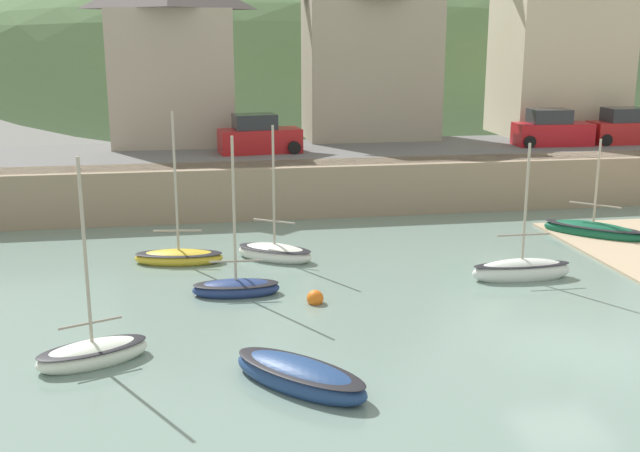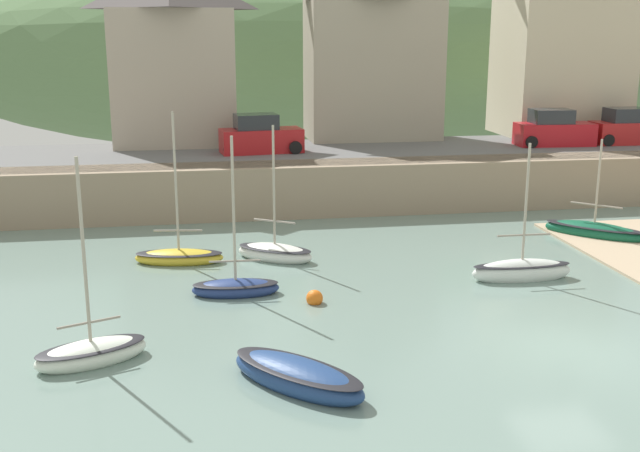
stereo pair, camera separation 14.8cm
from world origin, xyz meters
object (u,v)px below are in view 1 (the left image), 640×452
Objects in this scene: motorboat_with_cabin at (300,376)px; parked_car_near_slipway at (259,137)px; sailboat_nearest_shore at (593,231)px; parked_car_by_wall at (552,130)px; waterfront_building_right at (561,38)px; waterfront_building_centre at (371,45)px; sailboat_blue_trim at (93,353)px; fishing_boat_green at (521,270)px; parked_car_end_of_row at (626,129)px; mooring_buoy at (315,298)px; sailboat_white_hull at (275,252)px; rowboat_small_beached at (236,287)px; sailboat_tall_mast at (179,256)px; waterfront_building_left at (171,53)px.

parked_car_near_slipway is at bearing 134.41° from motorboat_with_cabin.
parked_car_by_wall is (2.82, 9.99, 2.93)m from sailboat_nearest_shore.
waterfront_building_right is 2.96× the size of motorboat_with_cabin.
waterfront_building_centre is 1.85× the size of sailboat_blue_trim.
fishing_boat_green is 16.96m from parked_car_near_slipway.
fishing_boat_green is 1.21× the size of parked_car_end_of_row.
parked_car_near_slipway is at bearing 50.17° from sailboat_blue_trim.
sailboat_blue_trim is at bearing -160.77° from fishing_boat_green.
parked_car_end_of_row is (20.23, 0.00, 0.00)m from parked_car_near_slipway.
motorboat_with_cabin is 5.89m from mooring_buoy.
waterfront_building_centre is 19.12× the size of mooring_buoy.
sailboat_white_hull is at bearing -115.16° from waterfront_building_centre.
sailboat_white_hull is at bearing -140.30° from waterfront_building_right.
waterfront_building_centre reaches higher than parked_car_near_slipway.
waterfront_building_centre is 11.02m from parked_car_by_wall.
rowboat_small_beached is at bearing -114.96° from waterfront_building_centre.
sailboat_white_hull reaches higher than parked_car_near_slipway.
fishing_boat_green is 9.87m from rowboat_small_beached.
rowboat_small_beached reaches higher than motorboat_with_cabin.
waterfront_building_right is 1.94× the size of sailboat_tall_mast.
parked_car_near_slipway is (1.05, 21.80, 2.94)m from motorboat_with_cabin.
sailboat_blue_trim is at bearing -127.15° from rowboat_small_beached.
motorboat_with_cabin is (-7.89, -26.30, -7.38)m from waterfront_building_centre.
waterfront_building_left reaches higher than sailboat_nearest_shore.
parked_car_by_wall is at bearing 99.36° from motorboat_with_cabin.
sailboat_nearest_shore is 21.43m from sailboat_blue_trim.
waterfront_building_centre reaches higher than fishing_boat_green.
sailboat_blue_trim is at bearing -135.39° from waterfront_building_right.
parked_car_near_slipway is (2.14, 14.79, 2.96)m from rowboat_small_beached.
waterfront_building_right is 7.02m from parked_car_by_wall.
sailboat_tall_mast is (0.24, -15.37, -7.01)m from waterfront_building_left.
motorboat_with_cabin is 6.99× the size of mooring_buoy.
waterfront_building_left is 0.86× the size of waterfront_building_right.
waterfront_building_right reaches higher than sailboat_white_hull.
mooring_buoy is (-15.60, -16.06, -3.04)m from parked_car_by_wall.
waterfront_building_left is 25.23m from parked_car_end_of_row.
mooring_buoy is (2.41, -1.27, -0.09)m from rowboat_small_beached.
waterfront_building_right is at bearing 114.09° from parked_car_end_of_row.
waterfront_building_right reaches higher than waterfront_building_left.
sailboat_blue_trim is (-2.11, -8.68, 0.03)m from sailboat_tall_mast.
waterfront_building_left is at bearing 102.41° from mooring_buoy.
sailboat_white_hull is 1.22× the size of sailboat_nearest_shore.
fishing_boat_green is at bearing -69.28° from parked_car_near_slipway.
waterfront_building_centre is at bearing 156.61° from parked_car_by_wall.
waterfront_building_right is 6.90m from parked_car_end_of_row.
sailboat_blue_trim is 32.95m from parked_car_end_of_row.
sailboat_blue_trim reaches higher than parked_car_end_of_row.
rowboat_small_beached is (-9.87, 0.03, -0.06)m from fishing_boat_green.
waterfront_building_centre reaches higher than mooring_buoy.
fishing_boat_green is 1.15× the size of sailboat_nearest_shore.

